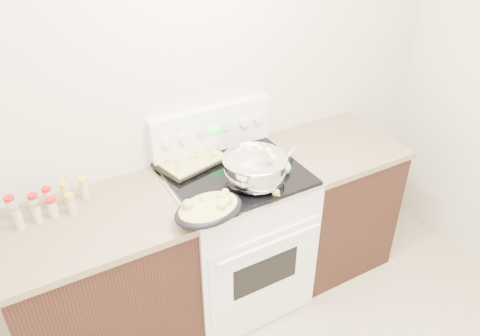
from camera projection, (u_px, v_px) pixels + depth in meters
room_shell at (409, 231)px, 1.04m from camera, size 4.10×3.60×2.75m
counter_left at (103, 286)px, 2.55m from camera, size 0.93×0.67×0.92m
counter_right at (328, 202)px, 3.20m from camera, size 0.73×0.67×0.92m
kitchen_range at (236, 234)px, 2.88m from camera, size 0.78×0.73×1.22m
mixing_bowl at (255, 170)px, 2.50m from camera, size 0.40×0.40×0.21m
roasting_pan at (209, 208)px, 2.27m from camera, size 0.39×0.30×0.12m
baking_sheet at (192, 160)px, 2.70m from camera, size 0.44×0.36×0.06m
wooden_spoon at (271, 189)px, 2.48m from camera, size 0.04×0.28×0.04m
blue_ladle at (284, 166)px, 2.62m from camera, size 0.23×0.20×0.10m
spice_jars at (46, 203)px, 2.32m from camera, size 0.40×0.15×0.13m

